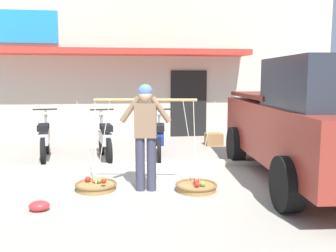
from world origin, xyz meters
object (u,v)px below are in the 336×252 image
Objects in this scene: motorcycle_nearest_shop at (45,139)px; motorcycle_second_in_row at (105,140)px; motorcycle_third_in_row at (159,139)px; fruit_vendor at (146,130)px; plastic_litter_bag at (39,206)px; fruit_basket_left_side at (196,186)px; parked_truck at (315,123)px; wooden_crate at (214,139)px; fruit_basket_right_side at (96,185)px.

motorcycle_second_in_row is (1.31, -0.23, 0.00)m from motorcycle_nearest_shop.
fruit_vendor is at bearing -101.92° from motorcycle_third_in_row.
fruit_basket_left_side is at bearing 14.60° from plastic_litter_bag.
fruit_basket_left_side is 0.30× the size of parked_truck.
wooden_crate reaches higher than plastic_litter_bag.
fruit_basket_right_side is at bearing -63.24° from motorcycle_nearest_shop.
fruit_basket_right_side is 2.22m from motorcycle_second_in_row.
fruit_vendor is 3.30m from motorcycle_nearest_shop.
fruit_vendor reaches higher than motorcycle_third_in_row.
motorcycle_second_in_row is 1.00× the size of motorcycle_third_in_row.
fruit_basket_right_side is at bearing 178.31° from parked_truck.
plastic_litter_bag is (-0.72, -0.87, -0.01)m from fruit_basket_right_side.
motorcycle_second_in_row is (-0.71, 2.33, -0.52)m from fruit_vendor.
plastic_litter_bag is (-2.31, -0.60, -0.00)m from fruit_basket_left_side.
wooden_crate is (2.11, 3.75, -0.82)m from fruit_vendor.
fruit_basket_right_side is at bearing -92.30° from motorcycle_second_in_row.
fruit_basket_right_side is 2.74m from motorcycle_nearest_shop.
motorcycle_third_in_row is at bearing 137.23° from parked_truck.
fruit_basket_right_side is 3.78m from parked_truck.
parked_truck is 4.54m from plastic_litter_bag.
fruit_basket_right_side reaches higher than wooden_crate.
parked_truck is at bearing 4.48° from fruit_basket_left_side.
motorcycle_nearest_shop and motorcycle_second_in_row have the same top height.
fruit_basket_left_side is at bearing -58.61° from motorcycle_second_in_row.
motorcycle_nearest_shop is 6.49× the size of plastic_litter_bag.
parked_truck is at bearing -78.55° from wooden_crate.
motorcycle_nearest_shop is 3.35m from plastic_litter_bag.
motorcycle_third_in_row is 3.59m from plastic_litter_bag.
fruit_basket_left_side is 5.18× the size of plastic_litter_bag.
plastic_litter_bag is at bearing -104.73° from motorcycle_second_in_row.
motorcycle_second_in_row is (-1.50, 2.46, 0.38)m from fruit_basket_left_side.
fruit_vendor is 1.21m from fruit_basket_left_side.
fruit_basket_left_side reaches higher than wooden_crate.
fruit_vendor is 1.91m from plastic_litter_bag.
motorcycle_nearest_shop is 5.52m from parked_truck.
parked_truck reaches higher than fruit_basket_right_side.
motorcycle_nearest_shop is at bearing -163.91° from wooden_crate.
fruit_basket_right_side is 1.13m from plastic_litter_bag.
motorcycle_nearest_shop is at bearing 98.71° from plastic_litter_bag.
fruit_basket_right_side reaches higher than plastic_litter_bag.
fruit_basket_right_side is at bearing 170.36° from fruit_basket_left_side.
motorcycle_nearest_shop reaches higher than wooden_crate.
motorcycle_nearest_shop is at bearing 136.24° from fruit_basket_left_side.
parked_truck is (2.86, 0.03, 0.05)m from fruit_vendor.
motorcycle_third_in_row is 4.13× the size of wooden_crate.
parked_truck is (2.06, 0.16, 0.96)m from fruit_basket_left_side.
parked_truck reaches higher than motorcycle_third_in_row.
plastic_litter_bag is (-4.37, -0.76, -0.96)m from parked_truck.
fruit_basket_left_side is 1.00× the size of fruit_basket_right_side.
plastic_litter_bag is at bearing -129.45° from fruit_basket_right_side.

